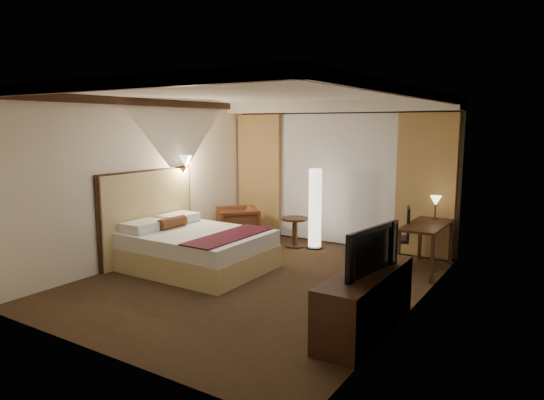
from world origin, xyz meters
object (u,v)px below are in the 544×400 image
Objects in this scene: armchair at (237,223)px; television at (365,245)px; floor_lamp at (315,209)px; desk at (426,247)px; side_table at (295,232)px; bed at (198,250)px; dresser at (366,302)px; office_chair at (396,237)px.

armchair is 4.40m from television.
floor_lamp is (1.44, 0.46, 0.36)m from armchair.
television is at bearing -89.57° from desk.
television is (2.50, -2.87, 0.70)m from side_table.
bed is 1.41× the size of floor_lamp.
floor_lamp reaches higher than armchair.
dresser is 1.70× the size of television.
desk is (2.48, -0.22, 0.10)m from side_table.
television is at bearing -54.23° from floor_lamp.
dresser is at bearing -81.43° from television.
armchair is at bearing -161.29° from side_table.
side_table is 0.37× the size of floor_lamp.
office_chair is (3.08, 0.09, 0.10)m from armchair.
bed is 2.14× the size of office_chair.
armchair reaches higher than desk.
bed is at bearing -149.19° from desk.
television reaches higher than side_table.
floor_lamp is 2.17m from desk.
floor_lamp reaches higher than desk.
dresser is at bearing -88.92° from desk.
floor_lamp is at bearing 14.04° from side_table.
desk is at bearing -5.07° from side_table.
floor_lamp reaches higher than side_table.
dresser reaches higher than bed.
office_chair is (-0.47, -0.05, 0.12)m from desk.
desk reaches higher than bed.
bed is 3.28m from television.
bed is at bearing 165.54° from dresser.
office_chair is 0.56× the size of dresser.
desk is at bearing 9.00° from television.
bed reaches higher than side_table.
bed is 2.40m from floor_lamp.
side_table is 3.82m from dresser.
side_table is 0.53× the size of television.
dresser is (0.52, -2.60, -0.15)m from office_chair.
desk is 1.27× the size of office_chair.
side_table is at bearing 63.95° from armchair.
television reaches higher than office_chair.
desk is (3.55, 0.14, -0.01)m from armchair.
office_chair is (1.64, -0.36, -0.25)m from floor_lamp.
television is (-0.03, 0.00, 0.64)m from dresser.
bed is 2.04× the size of television.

